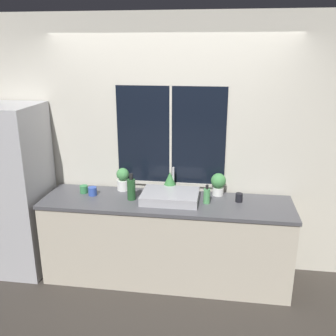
{
  "coord_description": "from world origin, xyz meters",
  "views": [
    {
      "loc": [
        0.52,
        -3.13,
        2.36
      ],
      "look_at": [
        0.02,
        0.31,
        1.24
      ],
      "focal_mm": 40.0,
      "sensor_mm": 36.0,
      "label": 1
    }
  ],
  "objects": [
    {
      "name": "potted_plant_right",
      "position": [
        0.51,
        0.55,
        1.02
      ],
      "size": [
        0.15,
        0.15,
        0.24
      ],
      "color": "white",
      "rests_on": "counter"
    },
    {
      "name": "potted_plant_center",
      "position": [
        0.01,
        0.55,
        1.01
      ],
      "size": [
        0.13,
        0.13,
        0.23
      ],
      "color": "white",
      "rests_on": "counter"
    },
    {
      "name": "mug_black",
      "position": [
        0.73,
        0.39,
        0.93
      ],
      "size": [
        0.07,
        0.07,
        0.09
      ],
      "color": "black",
      "rests_on": "counter"
    },
    {
      "name": "bottle_tall",
      "position": [
        -0.35,
        0.3,
        1.0
      ],
      "size": [
        0.08,
        0.08,
        0.28
      ],
      "color": "#235128",
      "rests_on": "counter"
    },
    {
      "name": "ground_plane",
      "position": [
        0.0,
        0.0,
        0.0
      ],
      "size": [
        14.0,
        14.0,
        0.0
      ],
      "primitive_type": "plane",
      "color": "#38332D"
    },
    {
      "name": "sink",
      "position": [
        0.04,
        0.33,
        0.93
      ],
      "size": [
        0.57,
        0.45,
        0.28
      ],
      "color": "#ADADB2",
      "rests_on": "counter"
    },
    {
      "name": "counter",
      "position": [
        0.0,
        0.31,
        0.44
      ],
      "size": [
        2.53,
        0.64,
        0.89
      ],
      "color": "beige",
      "rests_on": "ground_plane"
    },
    {
      "name": "refrigerator",
      "position": [
        -1.68,
        0.31,
        0.91
      ],
      "size": [
        0.73,
        0.68,
        1.82
      ],
      "color": "#B7B7BC",
      "rests_on": "ground_plane"
    },
    {
      "name": "soap_bottle",
      "position": [
        0.41,
        0.31,
        0.97
      ],
      "size": [
        0.06,
        0.06,
        0.19
      ],
      "color": "#519E5B",
      "rests_on": "counter"
    },
    {
      "name": "mug_green",
      "position": [
        -0.9,
        0.4,
        0.93
      ],
      "size": [
        0.08,
        0.08,
        0.08
      ],
      "color": "#38844C",
      "rests_on": "counter"
    },
    {
      "name": "potted_plant_left",
      "position": [
        -0.5,
        0.55,
        1.01
      ],
      "size": [
        0.14,
        0.14,
        0.25
      ],
      "color": "white",
      "rests_on": "counter"
    },
    {
      "name": "wall_left",
      "position": [
        -2.32,
        1.5,
        1.35
      ],
      "size": [
        0.06,
        7.0,
        2.7
      ],
      "color": "beige",
      "rests_on": "ground_plane"
    },
    {
      "name": "mug_blue",
      "position": [
        -0.78,
        0.35,
        0.93
      ],
      "size": [
        0.09,
        0.09,
        0.09
      ],
      "color": "#3351AD",
      "rests_on": "counter"
    },
    {
      "name": "wall_back",
      "position": [
        0.0,
        0.69,
        1.35
      ],
      "size": [
        8.0,
        0.09,
        2.7
      ],
      "color": "beige",
      "rests_on": "ground_plane"
    }
  ]
}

